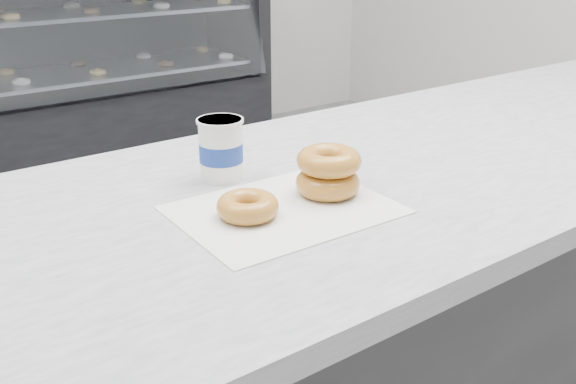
% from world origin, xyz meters
% --- Properties ---
extents(ground, '(5.00, 5.00, 0.00)m').
position_xyz_m(ground, '(0.00, 0.00, 0.00)').
color(ground, gray).
rests_on(ground, ground).
extents(counter, '(3.06, 0.76, 0.90)m').
position_xyz_m(counter, '(0.00, -0.60, 0.45)').
color(counter, '#333335').
rests_on(counter, ground).
extents(display_case, '(2.40, 0.74, 1.25)m').
position_xyz_m(display_case, '(0.00, 2.12, 0.49)').
color(display_case, black).
rests_on(display_case, ground).
extents(wax_paper, '(0.35, 0.27, 0.00)m').
position_xyz_m(wax_paper, '(-0.44, -0.67, 0.90)').
color(wax_paper, silver).
rests_on(wax_paper, counter).
extents(donut_single, '(0.11, 0.11, 0.03)m').
position_xyz_m(donut_single, '(-0.50, -0.66, 0.92)').
color(donut_single, '#B99233').
rests_on(donut_single, wax_paper).
extents(donut_stack, '(0.16, 0.16, 0.08)m').
position_xyz_m(donut_stack, '(-0.34, -0.66, 0.94)').
color(donut_stack, '#B99233').
rests_on(donut_stack, wax_paper).
extents(coffee_cup, '(0.08, 0.08, 0.11)m').
position_xyz_m(coffee_cup, '(-0.45, -0.49, 0.96)').
color(coffee_cup, white).
rests_on(coffee_cup, counter).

